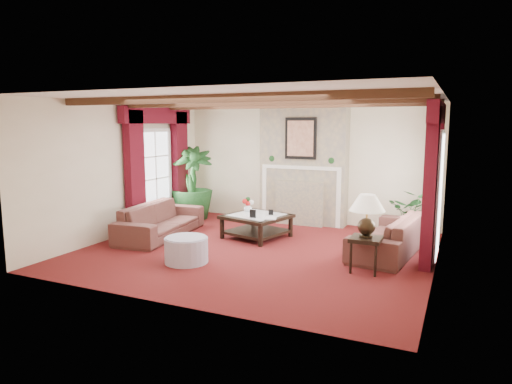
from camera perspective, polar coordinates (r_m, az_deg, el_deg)
The scene contains 23 objects.
floor at distance 8.34m, azimuth 0.17°, elevation -7.28°, with size 6.00×6.00×0.00m, color #4B110D.
ceiling at distance 8.03m, azimuth 0.18°, elevation 11.58°, with size 6.00×6.00×0.00m, color white.
back_wall at distance 10.63m, azimuth 6.29°, elevation 3.50°, with size 6.00×0.02×2.70m, color beige.
left_wall at distance 9.70m, azimuth -16.23°, elevation 2.73°, with size 0.02×5.50×2.70m, color beige.
right_wall at distance 7.38m, azimuth 21.93°, elevation 0.73°, with size 0.02×5.50×2.70m, color beige.
ceiling_beams at distance 8.03m, azimuth 0.18°, elevation 11.16°, with size 6.00×3.00×0.12m, color #3A2212, non-canonical shape.
fireplace at distance 10.41m, azimuth 6.07°, elevation 10.84°, with size 2.00×0.52×2.70m, color #9C8A65, non-canonical shape.
french_door_left at distance 10.41m, azimuth -12.67°, elevation 7.54°, with size 0.10×1.10×2.16m, color white, non-canonical shape.
french_door_right at distance 8.32m, azimuth 22.36°, elevation 6.92°, with size 0.10×1.10×2.16m, color white, non-canonical shape.
curtains_left at distance 10.35m, azimuth -12.26°, elevation 9.88°, with size 0.20×2.40×2.55m, color #430912, non-canonical shape.
curtains_right at distance 8.33m, azimuth 21.76°, elevation 9.85°, with size 0.20×2.40×2.55m, color #430912, non-canonical shape.
sofa_left at distance 9.46m, azimuth -11.85°, elevation -2.80°, with size 0.91×2.33×0.89m, color #370F1D.
sofa_right at distance 8.41m, azimuth 16.33°, elevation -4.37°, with size 0.93×2.33×0.89m, color #370F1D.
potted_palm at distance 11.02m, azimuth -7.96°, elevation -0.88°, with size 1.87×1.96×0.97m, color black.
small_plant at distance 9.50m, azimuth 19.11°, elevation -3.35°, with size 1.13×1.20×0.79m, color black.
coffee_table at distance 9.19m, azimuth 0.08°, elevation -4.30°, with size 1.12×1.12×0.46m, color black, non-canonical shape.
side_table at distance 7.31m, azimuth 13.52°, elevation -7.59°, with size 0.46×0.46×0.55m, color black, non-canonical shape.
ottoman at distance 7.66m, azimuth -8.71°, elevation -7.19°, with size 0.72×0.72×0.42m, color #9D97AB.
table_lamp at distance 7.16m, azimuth 13.69°, elevation -2.85°, with size 0.54×0.54×0.69m, color black, non-canonical shape.
flower_vase at distance 9.46m, azimuth -1.01°, elevation -1.97°, with size 0.23×0.24×0.17m, color silver.
book at distance 8.75m, azimuth 1.16°, elevation -2.43°, with size 0.21×0.09×0.30m, color black.
photo_frame_a at distance 8.82m, azimuth -0.40°, elevation -2.76°, with size 0.13×0.02×0.17m, color black, non-canonical shape.
photo_frame_b at distance 9.10m, azimuth 1.87°, elevation -2.57°, with size 0.09×0.02×0.12m, color black, non-canonical shape.
Camera 1 is at (3.30, -7.31, 2.27)m, focal length 32.00 mm.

